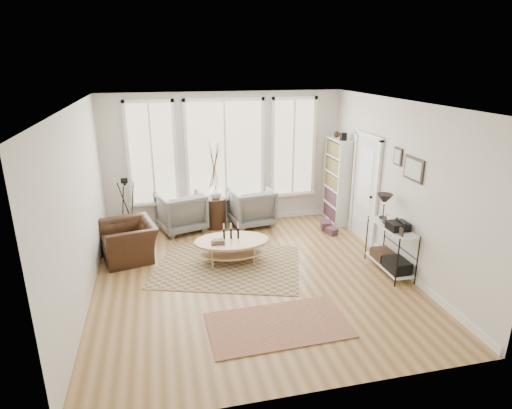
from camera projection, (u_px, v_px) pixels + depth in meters
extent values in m
plane|color=#A67E4D|center=(252.00, 277.00, 7.29)|extent=(5.50, 5.50, 0.00)
plane|color=white|center=(252.00, 104.00, 6.36)|extent=(5.50, 5.50, 0.00)
cube|color=silver|center=(225.00, 159.00, 9.36)|extent=(5.20, 0.04, 2.90)
cube|color=silver|center=(312.00, 277.00, 4.29)|extent=(5.20, 0.04, 2.90)
cube|color=silver|center=(80.00, 208.00, 6.27)|extent=(0.04, 5.50, 2.90)
cube|color=silver|center=(399.00, 186.00, 7.38)|extent=(0.04, 5.50, 2.90)
cube|color=white|center=(227.00, 219.00, 9.80)|extent=(5.10, 0.04, 0.12)
cube|color=white|center=(390.00, 259.00, 7.82)|extent=(0.03, 5.40, 0.12)
cube|color=beige|center=(225.00, 151.00, 9.28)|extent=(1.60, 0.03, 2.10)
cube|color=beige|center=(152.00, 154.00, 8.95)|extent=(0.90, 0.03, 2.10)
cube|color=beige|center=(293.00, 147.00, 9.61)|extent=(0.90, 0.03, 2.10)
cube|color=white|center=(225.00, 151.00, 9.26)|extent=(1.74, 0.06, 2.24)
cube|color=white|center=(152.00, 154.00, 8.93)|extent=(1.04, 0.06, 2.24)
cube|color=white|center=(293.00, 148.00, 9.59)|extent=(1.04, 0.06, 2.24)
cube|color=white|center=(226.00, 198.00, 9.59)|extent=(4.10, 0.12, 0.06)
cube|color=silver|center=(365.00, 190.00, 8.56)|extent=(0.04, 0.88, 2.10)
cube|color=white|center=(365.00, 178.00, 8.48)|extent=(0.01, 0.55, 1.20)
cube|color=white|center=(376.00, 197.00, 8.11)|extent=(0.06, 0.08, 2.18)
cube|color=white|center=(354.00, 183.00, 9.01)|extent=(0.06, 0.08, 2.18)
cube|color=white|center=(369.00, 136.00, 8.21)|extent=(0.06, 1.06, 0.08)
sphere|color=black|center=(371.00, 197.00, 8.27)|extent=(0.06, 0.06, 0.06)
cube|color=white|center=(344.00, 186.00, 9.18)|extent=(0.30, 0.03, 1.90)
cube|color=white|center=(330.00, 176.00, 9.94)|extent=(0.30, 0.03, 1.90)
cube|color=white|center=(343.00, 181.00, 9.59)|extent=(0.02, 0.85, 1.90)
cube|color=white|center=(337.00, 181.00, 9.56)|extent=(0.30, 0.81, 1.90)
cube|color=maroon|center=(337.00, 181.00, 9.56)|extent=(0.24, 0.75, 1.76)
cube|color=black|center=(343.00, 137.00, 9.04)|extent=(0.12, 0.10, 0.16)
sphere|color=#341F13|center=(337.00, 134.00, 9.37)|extent=(0.14, 0.14, 0.14)
cube|color=white|center=(389.00, 264.00, 7.48)|extent=(0.37, 1.07, 0.03)
cube|color=white|center=(393.00, 227.00, 7.26)|extent=(0.37, 1.07, 0.02)
cylinder|color=black|center=(397.00, 263.00, 6.86)|extent=(0.02, 0.02, 0.85)
cylinder|color=black|center=(417.00, 261.00, 6.93)|extent=(0.02, 0.02, 0.85)
cylinder|color=black|center=(367.00, 238.00, 7.84)|extent=(0.02, 0.02, 0.85)
cylinder|color=black|center=(384.00, 236.00, 7.91)|extent=(0.02, 0.02, 0.85)
cylinder|color=black|center=(383.00, 217.00, 7.56)|extent=(0.14, 0.14, 0.02)
cylinder|color=black|center=(384.00, 210.00, 7.52)|extent=(0.02, 0.02, 0.30)
cone|color=black|center=(385.00, 199.00, 7.45)|extent=(0.28, 0.28, 0.18)
cube|color=black|center=(398.00, 226.00, 7.09)|extent=(0.32, 0.30, 0.13)
cube|color=black|center=(397.00, 265.00, 7.22)|extent=(0.32, 0.45, 0.20)
cube|color=#341F13|center=(383.00, 255.00, 7.66)|extent=(0.32, 0.40, 0.16)
cube|color=black|center=(401.00, 232.00, 6.82)|extent=(0.02, 0.10, 0.14)
cube|color=black|center=(384.00, 221.00, 7.32)|extent=(0.02, 0.10, 0.12)
cube|color=black|center=(414.00, 169.00, 6.88)|extent=(0.03, 0.52, 0.38)
cube|color=silver|center=(413.00, 169.00, 6.87)|extent=(0.01, 0.44, 0.30)
cube|color=black|center=(398.00, 157.00, 7.31)|extent=(0.03, 0.24, 0.30)
cube|color=silver|center=(397.00, 157.00, 7.30)|extent=(0.01, 0.18, 0.24)
cube|color=brown|center=(228.00, 266.00, 7.68)|extent=(2.99, 2.58, 0.01)
cube|color=maroon|center=(278.00, 325.00, 5.96)|extent=(1.97, 1.13, 0.01)
ellipsoid|color=tan|center=(232.00, 252.00, 7.81)|extent=(1.19, 0.79, 0.03)
ellipsoid|color=tan|center=(232.00, 241.00, 7.74)|extent=(1.39, 0.93, 0.04)
cylinder|color=tan|center=(213.00, 259.00, 7.53)|extent=(0.04, 0.04, 0.39)
cylinder|color=tan|center=(255.00, 255.00, 7.69)|extent=(0.04, 0.04, 0.39)
cylinder|color=tan|center=(210.00, 249.00, 7.93)|extent=(0.04, 0.04, 0.39)
cylinder|color=tan|center=(249.00, 245.00, 8.09)|extent=(0.04, 0.04, 0.39)
cylinder|color=black|center=(224.00, 234.00, 7.73)|extent=(0.04, 0.04, 0.19)
cylinder|color=black|center=(231.00, 234.00, 7.75)|extent=(0.04, 0.04, 0.19)
cylinder|color=black|center=(238.00, 233.00, 7.78)|extent=(0.04, 0.04, 0.19)
cube|color=#3B5430|center=(218.00, 242.00, 7.58)|extent=(0.24, 0.17, 0.06)
imported|color=slate|center=(181.00, 211.00, 9.19)|extent=(1.14, 1.16, 0.85)
imported|color=slate|center=(251.00, 207.00, 9.51)|extent=(1.03, 1.05, 0.84)
cylinder|color=#341F13|center=(216.00, 213.00, 9.38)|extent=(0.45, 0.45, 0.67)
imported|color=silver|center=(216.00, 192.00, 9.24)|extent=(0.29, 0.29, 0.27)
imported|color=#341F13|center=(129.00, 241.00, 7.91)|extent=(1.24, 1.15, 0.68)
cylinder|color=black|center=(125.00, 184.00, 8.40)|extent=(0.06, 0.06, 0.06)
cube|color=black|center=(124.00, 181.00, 8.38)|extent=(0.13, 0.09, 0.09)
cylinder|color=black|center=(124.00, 182.00, 8.31)|extent=(0.06, 0.07, 0.06)
cube|color=maroon|center=(326.00, 225.00, 9.34)|extent=(0.29, 0.33, 0.18)
cube|color=maroon|center=(332.00, 231.00, 9.06)|extent=(0.24, 0.27, 0.14)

